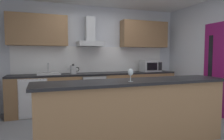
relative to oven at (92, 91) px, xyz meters
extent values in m
cube|color=gray|center=(0.16, -1.41, -0.47)|extent=(5.66, 4.52, 0.02)
cube|color=silver|center=(0.16, 0.41, 0.84)|extent=(5.66, 0.12, 2.60)
cube|color=silver|center=(2.55, -1.41, 0.84)|extent=(0.12, 4.52, 2.60)
cube|color=white|center=(0.16, 0.33, 0.77)|extent=(3.96, 0.02, 0.66)
cube|color=olive|center=(0.16, 0.03, -0.03)|extent=(4.10, 0.60, 0.86)
cube|color=black|center=(0.16, 0.03, 0.42)|extent=(4.10, 0.60, 0.04)
cube|color=olive|center=(0.12, -2.13, 0.01)|extent=(2.79, 0.52, 0.94)
cube|color=black|center=(0.12, -2.13, 0.50)|extent=(2.89, 0.64, 0.04)
cube|color=olive|center=(-1.21, 0.18, 1.45)|extent=(1.31, 0.32, 0.70)
cube|color=olive|center=(1.52, 0.18, 1.45)|extent=(1.31, 0.32, 0.70)
cube|color=#7A1456|center=(2.47, -1.47, 0.56)|extent=(0.04, 0.85, 2.05)
cube|color=black|center=(2.45, -1.23, 0.67)|extent=(0.01, 0.11, 1.31)
cube|color=slate|center=(0.00, 0.01, 0.00)|extent=(0.60, 0.56, 0.80)
cube|color=black|center=(0.00, -0.29, -0.06)|extent=(0.50, 0.02, 0.48)
cube|color=#B7BABC|center=(0.00, -0.29, 0.34)|extent=(0.54, 0.02, 0.09)
cylinder|color=#B7BABC|center=(0.00, -0.32, 0.18)|extent=(0.49, 0.02, 0.02)
cube|color=white|center=(-1.34, 0.01, -0.04)|extent=(0.58, 0.56, 0.85)
cube|color=silver|center=(-1.34, -0.28, -0.04)|extent=(0.55, 0.02, 0.80)
cylinder|color=#B7BABC|center=(-1.12, -0.30, 0.01)|extent=(0.02, 0.02, 0.38)
cube|color=#B7BABC|center=(1.62, -0.02, 0.59)|extent=(0.50, 0.36, 0.30)
cube|color=black|center=(1.56, -0.21, 0.59)|extent=(0.30, 0.02, 0.19)
cube|color=black|center=(1.80, -0.21, 0.59)|extent=(0.10, 0.01, 0.21)
cube|color=silver|center=(-1.00, 0.01, 0.46)|extent=(0.50, 0.40, 0.04)
cylinder|color=#B7BABC|center=(-1.00, 0.13, 0.57)|extent=(0.03, 0.03, 0.26)
cylinder|color=#B7BABC|center=(-1.00, 0.05, 0.69)|extent=(0.03, 0.16, 0.03)
cylinder|color=#B7BABC|center=(-0.45, -0.03, 0.54)|extent=(0.15, 0.15, 0.20)
sphere|color=black|center=(-0.45, -0.03, 0.65)|extent=(0.06, 0.06, 0.06)
cone|color=#B7BABC|center=(-0.55, -0.03, 0.58)|extent=(0.09, 0.04, 0.07)
torus|color=black|center=(-0.36, -0.03, 0.55)|extent=(0.11, 0.02, 0.11)
cube|color=#B7BABC|center=(0.00, 0.11, 1.16)|extent=(0.62, 0.45, 0.12)
cube|color=#B7BABC|center=(0.00, 0.16, 1.52)|extent=(0.22, 0.22, 0.60)
cylinder|color=silver|center=(-0.01, -2.25, 0.52)|extent=(0.07, 0.07, 0.01)
cylinder|color=silver|center=(-0.01, -2.25, 0.57)|extent=(0.01, 0.01, 0.09)
ellipsoid|color=silver|center=(-0.01, -2.25, 0.65)|extent=(0.08, 0.08, 0.10)
camera|label=1|loc=(-1.18, -4.74, 0.88)|focal=32.11mm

